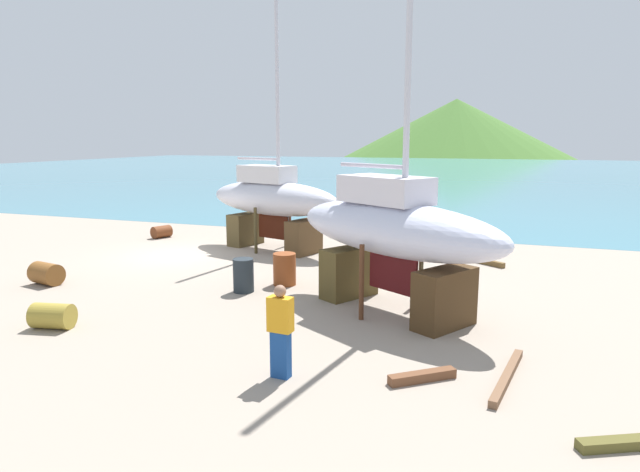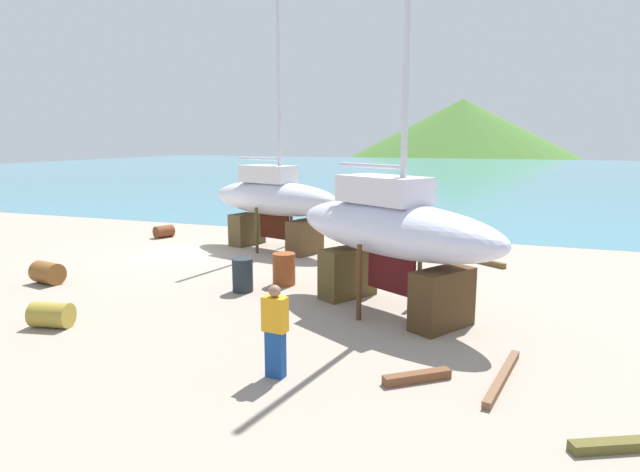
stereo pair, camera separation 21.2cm
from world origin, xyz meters
name	(u,v)px [view 2 (the right image)]	position (x,y,z in m)	size (l,w,h in m)	color
ground_plane	(119,276)	(0.00, -3.33, 0.00)	(39.25, 39.25, 0.00)	gray
sea_water	(425,172)	(0.00, 54.73, 0.00)	(141.54, 96.49, 0.01)	teal
headland_hill	(461,155)	(-3.25, 130.55, 0.00)	(110.64, 110.64, 28.51)	#416C2A
sailboat_large_starboard	(391,232)	(8.78, -3.84, 2.01)	(6.51, 4.97, 10.64)	#452F19
sailboat_far_slipway	(274,200)	(2.79, 2.24, 1.91)	(6.31, 3.52, 9.28)	brown
worker	(275,330)	(7.72, -8.35, 0.90)	(0.46, 0.28, 1.72)	navy
barrel_blue_faded	(383,258)	(7.67, 0.05, 0.45)	(0.57, 0.57, 0.91)	maroon
barrel_tipped_right	(284,269)	(5.29, -2.48, 0.47)	(0.67, 0.67, 0.94)	brown
barrel_tipped_center	(48,273)	(-1.37, -4.79, 0.33)	(0.65, 0.65, 0.92)	brown
barrel_tipped_left	(51,315)	(1.78, -7.70, 0.29)	(0.58, 0.58, 0.90)	olive
barrel_rust_far	(243,275)	(4.50, -3.56, 0.47)	(0.58, 0.58, 0.95)	#242C32
barrel_by_slipway	(164,231)	(-2.80, 2.87, 0.26)	(0.52, 0.52, 0.80)	brown
timber_long_fore	(478,260)	(10.48, 2.46, 0.09)	(2.18, 0.16, 0.18)	brown
timber_plank_near	(417,377)	(10.17, -7.67, 0.09)	(1.28, 0.20, 0.17)	brown
timber_long_aft	(362,263)	(6.81, 0.65, 0.09)	(2.97, 0.14, 0.17)	brown
timber_short_cross	(502,377)	(11.59, -7.12, 0.07)	(2.48, 0.15, 0.14)	brown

